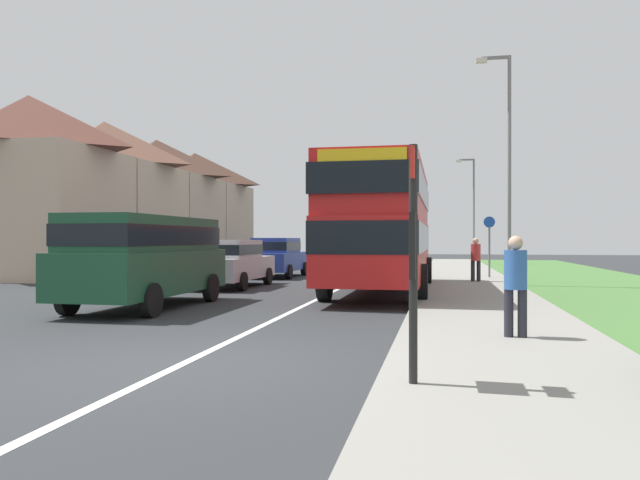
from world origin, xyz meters
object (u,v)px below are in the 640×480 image
(parked_car_silver, at_px, (231,261))
(street_lamp_far, at_px, (472,203))
(double_decker_bus, at_px, (382,222))
(bus_stop_sign, at_px, (413,247))
(parked_car_blue, at_px, (277,256))
(cycle_route_sign, at_px, (489,244))
(street_lamp_mid, at_px, (506,155))
(parked_van_dark_green, at_px, (147,254))
(pedestrian_walking_away, at_px, (476,257))
(pedestrian_at_stop, at_px, (516,281))

(parked_car_silver, distance_m, street_lamp_far, 21.75)
(double_decker_bus, relative_size, bus_stop_sign, 3.75)
(parked_car_blue, bearing_deg, cycle_route_sign, -1.45)
(cycle_route_sign, height_order, street_lamp_far, street_lamp_far)
(double_decker_bus, height_order, street_lamp_mid, street_lamp_mid)
(parked_van_dark_green, distance_m, pedestrian_walking_away, 12.15)
(parked_car_silver, height_order, cycle_route_sign, cycle_route_sign)
(double_decker_bus, xyz_separation_m, cycle_route_sign, (3.59, 6.69, -0.71))
(double_decker_bus, relative_size, street_lamp_far, 1.47)
(street_lamp_mid, height_order, street_lamp_far, street_lamp_mid)
(pedestrian_at_stop, height_order, street_lamp_far, street_lamp_far)
(double_decker_bus, distance_m, parked_car_silver, 5.46)
(bus_stop_sign, bearing_deg, parked_car_silver, 116.96)
(parked_car_blue, distance_m, street_lamp_mid, 10.49)
(pedestrian_walking_away, bearing_deg, bus_stop_sign, -95.22)
(cycle_route_sign, bearing_deg, double_decker_bus, -118.19)
(parked_van_dark_green, bearing_deg, street_lamp_mid, 41.46)
(parked_van_dark_green, relative_size, street_lamp_mid, 0.69)
(double_decker_bus, height_order, bus_stop_sign, double_decker_bus)
(parked_van_dark_green, bearing_deg, cycle_route_sign, 53.58)
(bus_stop_sign, bearing_deg, street_lamp_far, 86.32)
(street_lamp_mid, bearing_deg, double_decker_bus, -143.57)
(parked_car_blue, xyz_separation_m, bus_stop_sign, (6.63, -18.83, 0.62))
(parked_car_blue, bearing_deg, parked_car_silver, -90.28)
(street_lamp_mid, bearing_deg, street_lamp_far, 90.89)
(cycle_route_sign, bearing_deg, parked_van_dark_green, -126.42)
(double_decker_bus, xyz_separation_m, street_lamp_far, (3.57, 20.86, 1.71))
(pedestrian_walking_away, bearing_deg, parked_van_dark_green, -131.17)
(parked_van_dark_green, relative_size, cycle_route_sign, 2.12)
(parked_car_silver, xyz_separation_m, pedestrian_at_stop, (8.05, -9.75, 0.09))
(parked_car_silver, relative_size, pedestrian_walking_away, 2.74)
(double_decker_bus, bearing_deg, street_lamp_far, 80.28)
(parked_van_dark_green, distance_m, parked_car_blue, 11.96)
(bus_stop_sign, height_order, street_lamp_mid, street_lamp_mid)
(double_decker_bus, height_order, pedestrian_at_stop, double_decker_bus)
(bus_stop_sign, bearing_deg, parked_car_blue, 109.39)
(pedestrian_at_stop, bearing_deg, cycle_route_sign, 87.28)
(parked_van_dark_green, xyz_separation_m, cycle_route_sign, (8.65, 11.73, 0.15))
(parked_van_dark_green, distance_m, cycle_route_sign, 14.58)
(cycle_route_sign, bearing_deg, pedestrian_walking_away, -104.25)
(pedestrian_at_stop, height_order, pedestrian_walking_away, same)
(double_decker_bus, xyz_separation_m, pedestrian_at_stop, (2.86, -8.58, -1.17))
(double_decker_bus, distance_m, street_lamp_mid, 5.30)
(double_decker_bus, xyz_separation_m, parked_van_dark_green, (-5.06, -5.03, -0.86))
(pedestrian_walking_away, relative_size, street_lamp_mid, 0.22)
(pedestrian_at_stop, xyz_separation_m, pedestrian_walking_away, (0.07, 12.69, 0.00))
(parked_van_dark_green, bearing_deg, pedestrian_walking_away, 48.83)
(parked_car_silver, bearing_deg, cycle_route_sign, 32.20)
(pedestrian_at_stop, distance_m, cycle_route_sign, 15.30)
(parked_van_dark_green, bearing_deg, double_decker_bus, 44.83)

